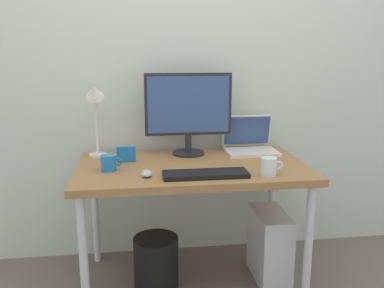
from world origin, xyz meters
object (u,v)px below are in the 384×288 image
object	(u,v)px
keyboard	(206,174)
wastebasket	(156,262)
glass_cup	(269,166)
laptop	(250,143)
computer_tower	(270,245)
desk_lamp	(95,103)
mouse	(147,173)
coffee_mug	(109,163)
monitor	(188,109)
desk	(192,175)
photo_frame	(126,154)

from	to	relation	value
keyboard	wastebasket	world-z (taller)	keyboard
keyboard	glass_cup	distance (m)	0.33
laptop	computer_tower	size ratio (longest dim) A/B	0.76
keyboard	computer_tower	xyz separation A→B (m)	(0.43, 0.19, -0.52)
desk_lamp	mouse	xyz separation A→B (m)	(0.28, -0.44, -0.31)
coffee_mug	computer_tower	bearing A→B (deg)	1.30
monitor	glass_cup	size ratio (longest dim) A/B	4.50
laptop	mouse	distance (m)	0.81
laptop	computer_tower	bearing A→B (deg)	-78.52
desk	laptop	bearing A→B (deg)	32.33
desk	computer_tower	xyz separation A→B (m)	(0.47, -0.04, -0.45)
desk_lamp	wastebasket	distance (m)	1.00
keyboard	photo_frame	size ratio (longest dim) A/B	4.00
coffee_mug	mouse	bearing A→B (deg)	-34.45
monitor	coffee_mug	bearing A→B (deg)	-147.40
glass_cup	wastebasket	size ratio (longest dim) A/B	0.39
laptop	coffee_mug	xyz separation A→B (m)	(-0.87, -0.32, -0.02)
mouse	glass_cup	distance (m)	0.63
laptop	glass_cup	distance (m)	0.52
glass_cup	computer_tower	world-z (taller)	glass_cup
monitor	laptop	xyz separation A→B (m)	(0.40, 0.02, -0.23)
monitor	keyboard	distance (m)	0.55
monitor	laptop	size ratio (longest dim) A/B	1.66
photo_frame	wastebasket	distance (m)	0.65
desk_lamp	photo_frame	xyz separation A→B (m)	(0.18, -0.13, -0.28)
keyboard	wastebasket	size ratio (longest dim) A/B	1.47
laptop	coffee_mug	distance (m)	0.92
laptop	mouse	bearing A→B (deg)	-145.87
monitor	wastebasket	xyz separation A→B (m)	(-0.23, -0.28, -0.86)
keyboard	computer_tower	bearing A→B (deg)	24.49
computer_tower	wastebasket	world-z (taller)	computer_tower
monitor	wastebasket	world-z (taller)	monitor
desk	laptop	size ratio (longest dim) A/B	4.04
photo_frame	laptop	bearing A→B (deg)	10.93
keyboard	mouse	world-z (taller)	mouse
mouse	wastebasket	size ratio (longest dim) A/B	0.30
desk_lamp	wastebasket	size ratio (longest dim) A/B	1.54
laptop	wastebasket	world-z (taller)	laptop
keyboard	computer_tower	size ratio (longest dim) A/B	1.05
desk	desk_lamp	xyz separation A→B (m)	(-0.55, 0.24, 0.39)
coffee_mug	photo_frame	xyz separation A→B (m)	(0.09, 0.17, 0.01)
mouse	monitor	bearing A→B (deg)	58.12
desk	laptop	world-z (taller)	laptop
mouse	wastebasket	distance (m)	0.61
desk	desk_lamp	size ratio (longest dim) A/B	2.79
mouse	photo_frame	bearing A→B (deg)	109.73
photo_frame	monitor	bearing A→B (deg)	19.39
desk_lamp	glass_cup	xyz separation A→B (m)	(0.91, -0.50, -0.28)
desk_lamp	coffee_mug	size ratio (longest dim) A/B	3.91
glass_cup	photo_frame	size ratio (longest dim) A/B	1.07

